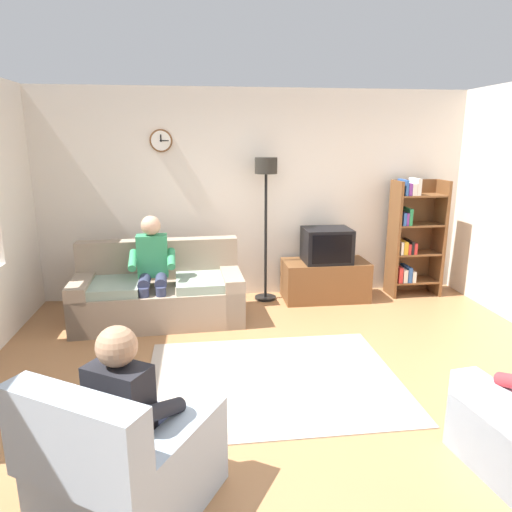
{
  "coord_description": "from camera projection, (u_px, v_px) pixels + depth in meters",
  "views": [
    {
      "loc": [
        -0.77,
        -3.41,
        2.06
      ],
      "look_at": [
        -0.2,
        1.16,
        0.89
      ],
      "focal_mm": 32.29,
      "sensor_mm": 36.0,
      "label": 1
    }
  ],
  "objects": [
    {
      "name": "tv_stand",
      "position": [
        325.0,
        280.0,
        6.08
      ],
      "size": [
        1.1,
        0.56,
        0.52
      ],
      "color": "brown",
      "rests_on": "ground_plane"
    },
    {
      "name": "person_in_left_armchair",
      "position": [
        132.0,
        407.0,
        2.58
      ],
      "size": [
        0.61,
        0.64,
        1.12
      ],
      "color": "black",
      "rests_on": "ground_plane"
    },
    {
      "name": "ground_plane",
      "position": [
        296.0,
        391.0,
        3.88
      ],
      "size": [
        12.0,
        12.0,
        0.0
      ],
      "primitive_type": "plane",
      "color": "#9E6B42"
    },
    {
      "name": "floor_lamp",
      "position": [
        266.0,
        190.0,
        5.79
      ],
      "size": [
        0.28,
        0.28,
        1.85
      ],
      "color": "black",
      "rests_on": "ground_plane"
    },
    {
      "name": "tv",
      "position": [
        327.0,
        245.0,
        5.94
      ],
      "size": [
        0.6,
        0.49,
        0.44
      ],
      "color": "black",
      "rests_on": "tv_stand"
    },
    {
      "name": "area_rug",
      "position": [
        273.0,
        380.0,
        4.06
      ],
      "size": [
        2.2,
        1.7,
        0.01
      ],
      "primitive_type": "cube",
      "color": "#AD9E8E",
      "rests_on": "ground_plane"
    },
    {
      "name": "armchair_near_window",
      "position": [
        126.0,
        465.0,
        2.58
      ],
      "size": [
        1.14,
        1.17,
        0.9
      ],
      "color": "#9EADBC",
      "rests_on": "ground_plane"
    },
    {
      "name": "back_wall_assembly",
      "position": [
        256.0,
        195.0,
        6.1
      ],
      "size": [
        6.2,
        0.17,
        2.7
      ],
      "color": "silver",
      "rests_on": "ground_plane"
    },
    {
      "name": "bookshelf",
      "position": [
        412.0,
        237.0,
        6.17
      ],
      "size": [
        0.68,
        0.36,
        1.58
      ],
      "color": "brown",
      "rests_on": "ground_plane"
    },
    {
      "name": "couch",
      "position": [
        159.0,
        294.0,
        5.36
      ],
      "size": [
        1.94,
        0.96,
        0.9
      ],
      "color": "gray",
      "rests_on": "ground_plane"
    },
    {
      "name": "person_on_couch",
      "position": [
        152.0,
        265.0,
        5.16
      ],
      "size": [
        0.52,
        0.55,
        1.24
      ],
      "color": "#338C59",
      "rests_on": "ground_plane"
    }
  ]
}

